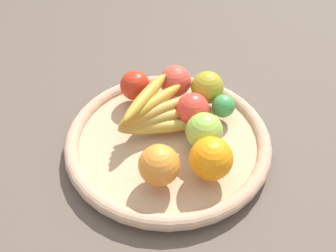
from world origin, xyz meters
name	(u,v)px	position (x,y,z in m)	size (l,w,h in m)	color
ground_plane	(168,146)	(0.00, 0.00, 0.00)	(2.40, 2.40, 0.00)	brown
basket	(168,140)	(0.00, 0.00, 0.02)	(0.43, 0.43, 0.04)	tan
banana_bunch	(154,112)	(0.02, -0.03, 0.08)	(0.17, 0.15, 0.07)	#B49638
apple_0	(193,109)	(-0.06, -0.02, 0.07)	(0.07, 0.07, 0.07)	red
lime_0	(223,106)	(-0.13, -0.03, 0.06)	(0.05, 0.05, 0.05)	#3D9347
apple_4	(204,131)	(-0.06, 0.04, 0.07)	(0.07, 0.07, 0.07)	#90B942
orange_1	(159,165)	(0.04, 0.11, 0.08)	(0.07, 0.07, 0.07)	orange
apple_2	(175,81)	(-0.04, -0.12, 0.07)	(0.07, 0.07, 0.07)	#DD4735
apple_1	(135,85)	(0.05, -0.13, 0.07)	(0.07, 0.07, 0.07)	red
orange_0	(211,159)	(-0.05, 0.12, 0.08)	(0.08, 0.08, 0.08)	orange
apple_3	(207,88)	(-0.11, -0.09, 0.07)	(0.07, 0.07, 0.07)	#A59523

